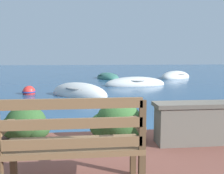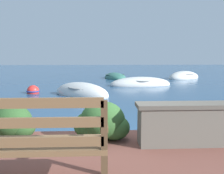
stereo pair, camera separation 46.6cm
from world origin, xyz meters
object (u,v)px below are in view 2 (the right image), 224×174
(rowboat_nearest, at_px, (81,94))
(rowboat_far, at_px, (140,84))
(mooring_buoy, at_px, (33,91))
(rowboat_distant, at_px, (115,78))
(rowboat_outer, at_px, (184,77))
(park_bench, at_px, (38,141))

(rowboat_nearest, bearing_deg, rowboat_far, 85.19)
(rowboat_far, distance_m, mooring_buoy, 5.41)
(rowboat_far, xyz_separation_m, rowboat_distant, (-1.04, 4.24, -0.01))
(mooring_buoy, bearing_deg, rowboat_distant, 60.44)
(rowboat_outer, distance_m, mooring_buoy, 10.59)
(rowboat_nearest, distance_m, rowboat_distant, 7.56)
(rowboat_far, bearing_deg, rowboat_distant, -82.65)
(mooring_buoy, bearing_deg, rowboat_nearest, -18.62)
(park_bench, relative_size, rowboat_nearest, 0.51)
(rowboat_distant, distance_m, mooring_buoy, 7.68)
(park_bench, distance_m, rowboat_outer, 15.65)
(park_bench, xyz_separation_m, rowboat_far, (2.70, 10.36, -0.64))
(rowboat_far, height_order, rowboat_distant, rowboat_far)
(rowboat_far, distance_m, rowboat_outer, 5.36)
(rowboat_outer, bearing_deg, rowboat_distant, -36.00)
(park_bench, bearing_deg, rowboat_outer, 58.32)
(park_bench, height_order, rowboat_nearest, park_bench)
(rowboat_outer, height_order, rowboat_distant, rowboat_outer)
(rowboat_nearest, relative_size, rowboat_distant, 0.90)
(rowboat_nearest, distance_m, rowboat_far, 4.20)
(park_bench, height_order, rowboat_distant, park_bench)
(rowboat_nearest, xyz_separation_m, rowboat_far, (2.82, 3.11, -0.01))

